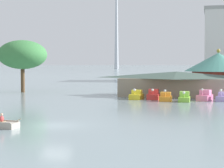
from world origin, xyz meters
The scene contains 10 objects.
ground_plane centered at (0.00, 0.00, 0.00)m, with size 2000.00×2000.00×0.00m, color gray.
pedal_boat_yellow centered at (2.27, 26.04, 0.54)m, with size 1.79×2.94×1.62m.
pedal_boat_red centered at (4.71, 26.33, 0.59)m, with size 1.65×2.51×1.61m.
pedal_boat_orange centered at (6.68, 24.06, 0.50)m, with size 1.74×2.35×1.67m.
pedal_boat_lime centered at (9.26, 23.99, 0.53)m, with size 1.50×2.83×1.47m.
pedal_boat_pink centered at (11.96, 26.35, 0.59)m, with size 2.38×3.24×1.75m.
pedal_boat_lavender centered at (14.38, 25.87, 0.51)m, with size 1.97×2.63×1.71m.
boathouse centered at (7.53, 32.70, 2.04)m, with size 18.85×8.99×3.91m.
green_roof_pavilion centered at (14.17, 45.17, 4.03)m, with size 12.36×12.36×7.84m.
shoreline_tree_tall_left centered at (-20.06, 35.03, 6.72)m, with size 8.78×8.78×9.34m.
Camera 1 is at (12.37, -31.59, 5.27)m, focal length 64.63 mm.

